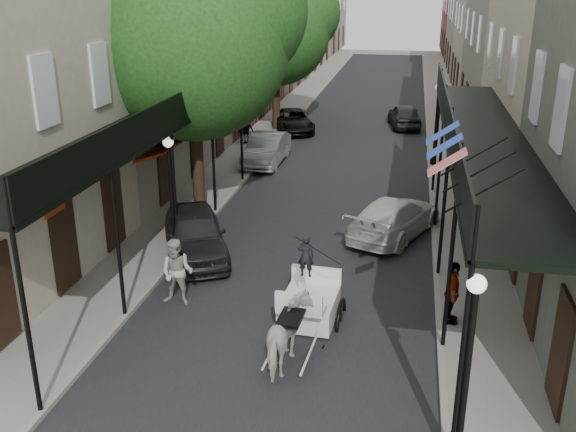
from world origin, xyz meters
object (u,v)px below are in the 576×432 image
at_px(car_left_mid, 267,149).
at_px(car_left_near, 195,233).
at_px(tree_near, 204,33).
at_px(car_right_near, 394,217).
at_px(lamppost_right_near, 467,371).
at_px(horse, 290,336).
at_px(lamppost_right_far, 436,123).
at_px(carriage, 313,280).
at_px(pedestrian_sidewalk_right, 452,293).
at_px(tree_far, 283,25).
at_px(car_left_far, 293,121).
at_px(pedestrian_sidewalk_left, 246,129).
at_px(lamppost_left, 172,194).
at_px(car_right_far, 405,116).
at_px(pedestrian_walking, 177,272).

bearing_deg(car_left_mid, car_left_near, -88.57).
bearing_deg(car_left_near, tree_near, 76.55).
bearing_deg(car_right_near, car_left_mid, -29.87).
xyz_separation_m(lamppost_right_near, horse, (-3.52, 2.65, -1.27)).
bearing_deg(car_right_near, lamppost_right_far, -77.19).
height_order(horse, carriage, carriage).
bearing_deg(pedestrian_sidewalk_right, tree_far, 21.56).
xyz_separation_m(tree_near, car_left_far, (0.60, 13.82, -5.87)).
distance_m(horse, pedestrian_sidewalk_left, 20.55).
relative_size(lamppost_right_far, pedestrian_sidewalk_right, 2.27).
bearing_deg(lamppost_left, car_left_near, 10.01).
distance_m(lamppost_right_far, car_left_mid, 7.88).
height_order(lamppost_right_near, car_left_far, lamppost_right_near).
distance_m(horse, car_right_near, 8.59).
bearing_deg(car_left_near, horse, -77.35).
distance_m(tree_far, car_left_near, 18.78).
bearing_deg(car_right_far, car_left_far, 11.90).
xyz_separation_m(horse, car_right_far, (2.02, 25.66, -0.08)).
xyz_separation_m(lamppost_right_near, car_right_near, (-1.50, 11.00, -1.39)).
bearing_deg(pedestrian_sidewalk_left, lamppost_left, 53.08).
height_order(tree_near, pedestrian_sidewalk_right, tree_near).
bearing_deg(car_left_mid, pedestrian_walking, -86.44).
xyz_separation_m(tree_near, pedestrian_sidewalk_left, (-1.26, 10.11, -5.61)).
relative_size(pedestrian_sidewalk_right, car_left_near, 0.37).
height_order(carriage, car_left_far, carriage).
bearing_deg(car_left_mid, car_right_far, 57.07).
relative_size(pedestrian_walking, car_right_near, 0.40).
height_order(lamppost_left, lamppost_right_far, same).
relative_size(lamppost_right_far, pedestrian_walking, 2.01).
distance_m(tree_near, car_left_near, 7.06).
relative_size(horse, pedestrian_walking, 1.00).
distance_m(tree_near, car_right_far, 18.44).
bearing_deg(pedestrian_sidewalk_left, car_left_mid, 76.93).
bearing_deg(pedestrian_sidewalk_right, car_right_near, 14.92).
relative_size(lamppost_right_near, car_left_mid, 0.86).
bearing_deg(car_left_mid, pedestrian_sidewalk_left, 119.94).
relative_size(tree_near, pedestrian_sidewalk_left, 6.36).
height_order(lamppost_right_near, carriage, lamppost_right_near).
bearing_deg(tree_near, pedestrian_sidewalk_right, -40.05).
distance_m(lamppost_right_far, pedestrian_walking, 16.59).
relative_size(tree_near, car_left_mid, 2.23).
relative_size(carriage, pedestrian_sidewalk_right, 1.59).
xyz_separation_m(carriage, pedestrian_walking, (-3.62, -0.07, -0.09)).
bearing_deg(car_right_near, car_left_far, -45.27).
relative_size(carriage, car_left_mid, 0.60).
bearing_deg(pedestrian_walking, car_left_mid, 94.28).
xyz_separation_m(tree_near, tree_far, (-0.05, 14.00, -0.65)).
bearing_deg(pedestrian_sidewalk_left, tree_near, 54.75).
xyz_separation_m(car_left_far, car_right_near, (6.20, -15.00, 0.05)).
relative_size(pedestrian_walking, car_left_far, 0.42).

